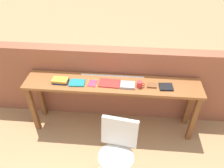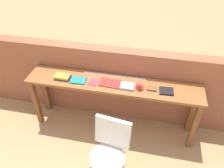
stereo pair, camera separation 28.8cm
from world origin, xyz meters
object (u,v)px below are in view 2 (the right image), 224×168
(book_stack_leftmost, at_px, (63,77))
(magazine_cycling, at_px, (78,80))
(pamphlet_pile_colourful, at_px, (93,81))
(chair_white_moulded, at_px, (109,149))
(leather_journal_brown, at_px, (152,88))
(book_open_centre, at_px, (110,83))
(book_repair_rightmost, at_px, (166,91))
(mug, at_px, (139,86))

(book_stack_leftmost, relative_size, magazine_cycling, 1.10)
(pamphlet_pile_colourful, bearing_deg, chair_white_moulded, -62.94)
(chair_white_moulded, height_order, leather_journal_brown, leather_journal_brown)
(magazine_cycling, relative_size, book_open_centre, 0.72)
(book_open_centre, bearing_deg, leather_journal_brown, 2.30)
(magazine_cycling, bearing_deg, book_stack_leftmost, 173.91)
(book_stack_leftmost, bearing_deg, chair_white_moulded, -42.37)
(magazine_cycling, height_order, book_repair_rightmost, book_repair_rightmost)
(book_stack_leftmost, xyz_separation_m, book_open_centre, (0.69, 0.02, -0.02))
(book_open_centre, height_order, book_repair_rightmost, book_repair_rightmost)
(book_stack_leftmost, distance_m, leather_journal_brown, 1.27)
(magazine_cycling, distance_m, mug, 0.87)
(book_open_centre, distance_m, leather_journal_brown, 0.58)
(mug, distance_m, leather_journal_brown, 0.17)
(magazine_cycling, bearing_deg, book_open_centre, 0.58)
(pamphlet_pile_colourful, height_order, mug, mug)
(book_stack_leftmost, height_order, mug, mug)
(pamphlet_pile_colourful, distance_m, book_open_centre, 0.24)
(book_stack_leftmost, distance_m, book_repair_rightmost, 1.47)
(book_stack_leftmost, relative_size, pamphlet_pile_colourful, 1.35)
(chair_white_moulded, height_order, book_open_centre, book_open_centre)
(pamphlet_pile_colourful, relative_size, leather_journal_brown, 1.34)
(book_open_centre, relative_size, book_repair_rightmost, 1.60)
(pamphlet_pile_colourful, height_order, book_open_centre, book_open_centre)
(pamphlet_pile_colourful, bearing_deg, magazine_cycling, -173.73)
(leather_journal_brown, bearing_deg, mug, -165.83)
(pamphlet_pile_colourful, xyz_separation_m, leather_journal_brown, (0.82, 0.00, 0.01))
(pamphlet_pile_colourful, distance_m, book_repair_rightmost, 1.02)
(chair_white_moulded, distance_m, mug, 0.90)
(leather_journal_brown, relative_size, book_repair_rightmost, 0.70)
(leather_journal_brown, bearing_deg, magazine_cycling, -175.90)
(book_open_centre, relative_size, mug, 2.69)
(chair_white_moulded, relative_size, book_repair_rightmost, 4.83)
(book_open_centre, bearing_deg, pamphlet_pile_colourful, -175.45)
(chair_white_moulded, relative_size, pamphlet_pile_colourful, 5.11)
(leather_journal_brown, bearing_deg, chair_white_moulded, -114.75)
(book_stack_leftmost, xyz_separation_m, leather_journal_brown, (1.27, 0.02, -0.01))
(book_open_centre, xyz_separation_m, leather_journal_brown, (0.58, -0.00, 0.00))
(chair_white_moulded, height_order, book_stack_leftmost, book_stack_leftmost)
(pamphlet_pile_colourful, xyz_separation_m, book_repair_rightmost, (1.01, -0.01, 0.01))
(book_stack_leftmost, relative_size, book_open_centre, 0.79)
(book_repair_rightmost, bearing_deg, magazine_cycling, 177.16)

